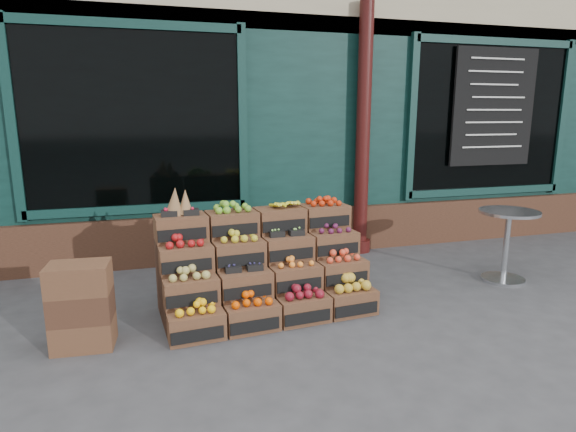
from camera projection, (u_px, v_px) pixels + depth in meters
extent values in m
plane|color=#3F3F41|center=(332.00, 325.00, 4.25)|extent=(60.00, 60.00, 0.00)
cube|color=#0D2E29|center=(228.00, 80.00, 8.62)|extent=(12.00, 6.00, 4.80)
cube|color=#0D2E29|center=(269.00, 140.00, 6.04)|extent=(12.00, 0.12, 3.00)
cube|color=#45291B|center=(271.00, 233.00, 6.23)|extent=(12.00, 0.18, 0.60)
cube|color=black|center=(134.00, 120.00, 5.49)|extent=(2.40, 0.06, 2.00)
cube|color=black|center=(489.00, 118.00, 6.80)|extent=(2.40, 0.06, 2.00)
cylinder|color=#3A0F0D|center=(363.00, 131.00, 6.16)|extent=(0.18, 0.18, 3.20)
cube|color=black|center=(494.00, 108.00, 6.70)|extent=(1.30, 0.04, 1.60)
cube|color=brown|center=(195.00, 324.00, 3.99)|extent=(0.48, 0.35, 0.23)
cube|color=black|center=(199.00, 335.00, 3.84)|extent=(0.42, 0.05, 0.10)
cube|color=#FFB80E|center=(195.00, 307.00, 3.96)|extent=(0.39, 0.27, 0.07)
cube|color=brown|center=(251.00, 316.00, 4.16)|extent=(0.48, 0.35, 0.23)
cube|color=black|center=(257.00, 326.00, 4.01)|extent=(0.42, 0.05, 0.10)
cube|color=#EF4A00|center=(250.00, 299.00, 4.13)|extent=(0.39, 0.27, 0.08)
cube|color=brown|center=(302.00, 308.00, 4.33)|extent=(0.48, 0.35, 0.23)
cube|color=black|center=(309.00, 317.00, 4.18)|extent=(0.42, 0.05, 0.10)
cube|color=maroon|center=(302.00, 291.00, 4.29)|extent=(0.39, 0.27, 0.09)
cube|color=brown|center=(349.00, 300.00, 4.49)|extent=(0.48, 0.35, 0.23)
cube|color=black|center=(358.00, 310.00, 4.34)|extent=(0.42, 0.05, 0.10)
cube|color=gold|center=(350.00, 283.00, 4.46)|extent=(0.39, 0.27, 0.11)
cube|color=brown|center=(190.00, 290.00, 4.12)|extent=(0.48, 0.35, 0.23)
cube|color=black|center=(194.00, 300.00, 3.97)|extent=(0.42, 0.05, 0.10)
cube|color=tan|center=(190.00, 273.00, 4.09)|extent=(0.39, 0.27, 0.08)
cube|color=brown|center=(244.00, 283.00, 4.29)|extent=(0.48, 0.35, 0.23)
cube|color=black|center=(250.00, 292.00, 4.14)|extent=(0.42, 0.05, 0.10)
cube|color=navy|center=(244.00, 269.00, 4.26)|extent=(0.39, 0.27, 0.03)
cube|color=brown|center=(294.00, 277.00, 4.46)|extent=(0.48, 0.35, 0.23)
cube|color=black|center=(301.00, 285.00, 4.31)|extent=(0.42, 0.05, 0.10)
cube|color=orange|center=(294.00, 262.00, 4.43)|extent=(0.39, 0.27, 0.06)
cube|color=brown|center=(340.00, 271.00, 4.62)|extent=(0.48, 0.35, 0.23)
cube|color=black|center=(348.00, 279.00, 4.47)|extent=(0.42, 0.05, 0.10)
cube|color=#E84427|center=(341.00, 256.00, 4.59)|extent=(0.39, 0.27, 0.07)
cube|color=brown|center=(185.00, 258.00, 4.25)|extent=(0.48, 0.35, 0.23)
cube|color=black|center=(189.00, 266.00, 4.10)|extent=(0.42, 0.05, 0.10)
cube|color=#A11213|center=(185.00, 241.00, 4.22)|extent=(0.39, 0.27, 0.08)
cube|color=brown|center=(238.00, 252.00, 4.42)|extent=(0.48, 0.35, 0.23)
cube|color=black|center=(243.00, 260.00, 4.27)|extent=(0.42, 0.05, 0.10)
cube|color=gold|center=(238.00, 236.00, 4.39)|extent=(0.39, 0.27, 0.08)
cube|color=brown|center=(287.00, 247.00, 4.59)|extent=(0.48, 0.35, 0.23)
cube|color=black|center=(293.00, 254.00, 4.43)|extent=(0.42, 0.05, 0.10)
cube|color=#94D65D|center=(287.00, 234.00, 4.56)|extent=(0.39, 0.27, 0.03)
cube|color=brown|center=(332.00, 243.00, 4.75)|extent=(0.48, 0.35, 0.23)
cube|color=black|center=(340.00, 249.00, 4.60)|extent=(0.42, 0.05, 0.10)
cube|color=#52173A|center=(332.00, 228.00, 4.72)|extent=(0.39, 0.27, 0.06)
cube|color=brown|center=(181.00, 228.00, 4.38)|extent=(0.48, 0.35, 0.23)
cube|color=black|center=(184.00, 235.00, 4.23)|extent=(0.42, 0.05, 0.10)
cube|color=red|center=(180.00, 214.00, 4.35)|extent=(0.39, 0.27, 0.03)
cube|color=brown|center=(232.00, 224.00, 4.55)|extent=(0.48, 0.35, 0.23)
cube|color=black|center=(237.00, 230.00, 4.40)|extent=(0.42, 0.05, 0.10)
cube|color=#6CAC2D|center=(232.00, 208.00, 4.52)|extent=(0.39, 0.27, 0.08)
cube|color=brown|center=(280.00, 220.00, 4.71)|extent=(0.48, 0.35, 0.23)
cube|color=black|center=(286.00, 226.00, 4.56)|extent=(0.42, 0.05, 0.10)
cube|color=gold|center=(279.00, 205.00, 4.68)|extent=(0.39, 0.27, 0.07)
cube|color=brown|center=(324.00, 216.00, 4.88)|extent=(0.48, 0.35, 0.23)
cube|color=black|center=(331.00, 222.00, 4.73)|extent=(0.42, 0.05, 0.10)
cube|color=red|center=(324.00, 201.00, 4.85)|extent=(0.39, 0.27, 0.07)
cube|color=#45291B|center=(270.00, 304.00, 4.42)|extent=(1.91, 0.47, 0.23)
cube|color=#45291B|center=(263.00, 285.00, 4.58)|extent=(1.91, 0.47, 0.46)
cube|color=#45291B|center=(257.00, 267.00, 4.73)|extent=(1.91, 0.47, 0.69)
cone|color=olive|center=(175.00, 201.00, 4.32)|extent=(0.16, 0.16, 0.27)
cone|color=olive|center=(185.00, 202.00, 4.38)|extent=(0.14, 0.14, 0.23)
cube|color=brown|center=(84.00, 333.00, 3.83)|extent=(0.49, 0.36, 0.23)
cube|color=#45291B|center=(81.00, 306.00, 3.78)|extent=(0.49, 0.36, 0.23)
cube|color=brown|center=(79.00, 278.00, 3.73)|extent=(0.49, 0.36, 0.23)
cylinder|color=#B8BBBF|center=(503.00, 279.00, 5.37)|extent=(0.46, 0.46, 0.03)
cylinder|color=#B8BBBF|center=(506.00, 247.00, 5.29)|extent=(0.06, 0.06, 0.76)
cylinder|color=#B8BBBF|center=(509.00, 212.00, 5.20)|extent=(0.63, 0.63, 0.03)
imported|color=#17512A|center=(118.00, 182.00, 6.03)|extent=(0.84, 0.71, 1.96)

